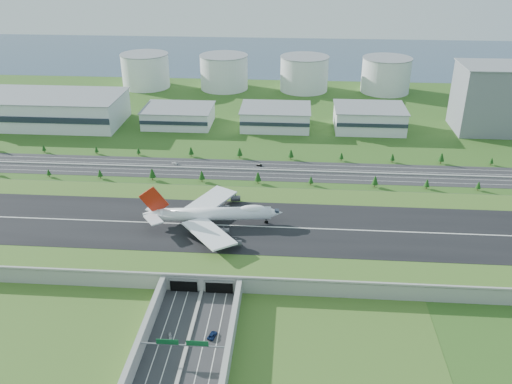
# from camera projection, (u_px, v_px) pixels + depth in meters

# --- Properties ---
(ground) EXTENTS (1200.00, 1200.00, 0.00)m
(ground) POSITION_uv_depth(u_px,v_px,m) (216.00, 238.00, 303.13)
(ground) COLOR #27551A
(ground) RESTS_ON ground
(airfield_deck) EXTENTS (520.00, 100.00, 9.20)m
(airfield_deck) POSITION_uv_depth(u_px,v_px,m) (216.00, 231.00, 301.23)
(airfield_deck) COLOR gray
(airfield_deck) RESTS_ON ground
(underpass_road) EXTENTS (38.80, 120.40, 8.00)m
(underpass_road) POSITION_uv_depth(u_px,v_px,m) (181.00, 360.00, 212.61)
(underpass_road) COLOR #28282B
(underpass_road) RESTS_ON ground
(sign_gantry_near) EXTENTS (38.70, 0.70, 9.80)m
(sign_gantry_near) POSITION_uv_depth(u_px,v_px,m) (183.00, 346.00, 214.98)
(sign_gantry_near) COLOR gray
(sign_gantry_near) RESTS_ON ground
(north_expressway) EXTENTS (560.00, 36.00, 0.12)m
(north_expressway) POSITION_uv_depth(u_px,v_px,m) (235.00, 169.00, 388.15)
(north_expressway) COLOR #28282B
(north_expressway) RESTS_ON ground
(tree_row) EXTENTS (503.47, 48.70, 8.42)m
(tree_row) POSITION_uv_depth(u_px,v_px,m) (240.00, 164.00, 384.76)
(tree_row) COLOR #3D2819
(tree_row) RESTS_ON ground
(hangar_west) EXTENTS (120.00, 60.00, 25.00)m
(hangar_west) POSITION_uv_depth(u_px,v_px,m) (53.00, 110.00, 474.59)
(hangar_west) COLOR silver
(hangar_west) RESTS_ON ground
(hangar_mid_a) EXTENTS (58.00, 42.00, 15.00)m
(hangar_mid_a) POSITION_uv_depth(u_px,v_px,m) (179.00, 116.00, 473.93)
(hangar_mid_a) COLOR silver
(hangar_mid_a) RESTS_ON ground
(hangar_mid_b) EXTENTS (58.00, 42.00, 17.00)m
(hangar_mid_b) POSITION_uv_depth(u_px,v_px,m) (276.00, 117.00, 467.81)
(hangar_mid_b) COLOR silver
(hangar_mid_b) RESTS_ON ground
(hangar_mid_c) EXTENTS (58.00, 42.00, 19.00)m
(hangar_mid_c) POSITION_uv_depth(u_px,v_px,m) (369.00, 118.00, 462.03)
(hangar_mid_c) COLOR silver
(hangar_mid_c) RESTS_ON ground
(office_tower) EXTENTS (46.00, 46.00, 55.00)m
(office_tower) POSITION_uv_depth(u_px,v_px,m) (485.00, 99.00, 452.24)
(office_tower) COLOR slate
(office_tower) RESTS_ON ground
(fuel_tank_a) EXTENTS (50.00, 50.00, 35.00)m
(fuel_tank_a) POSITION_uv_depth(u_px,v_px,m) (146.00, 71.00, 580.96)
(fuel_tank_a) COLOR white
(fuel_tank_a) RESTS_ON ground
(fuel_tank_b) EXTENTS (50.00, 50.00, 35.00)m
(fuel_tank_b) POSITION_uv_depth(u_px,v_px,m) (224.00, 72.00, 575.28)
(fuel_tank_b) COLOR white
(fuel_tank_b) RESTS_ON ground
(fuel_tank_c) EXTENTS (50.00, 50.00, 35.00)m
(fuel_tank_c) POSITION_uv_depth(u_px,v_px,m) (304.00, 74.00, 569.61)
(fuel_tank_c) COLOR white
(fuel_tank_c) RESTS_ON ground
(fuel_tank_d) EXTENTS (50.00, 50.00, 35.00)m
(fuel_tank_d) POSITION_uv_depth(u_px,v_px,m) (386.00, 75.00, 563.94)
(fuel_tank_d) COLOR white
(fuel_tank_d) RESTS_ON ground
(bay_water) EXTENTS (1200.00, 260.00, 0.06)m
(bay_water) POSITION_uv_depth(u_px,v_px,m) (266.00, 55.00, 732.84)
(bay_water) COLOR #31465F
(bay_water) RESTS_ON ground
(boeing_747) EXTENTS (78.00, 73.36, 24.14)m
(boeing_747) POSITION_uv_depth(u_px,v_px,m) (213.00, 214.00, 297.39)
(boeing_747) COLOR white
(boeing_747) RESTS_ON airfield_deck
(car_0) EXTENTS (2.78, 4.56, 1.45)m
(car_0) POSITION_uv_depth(u_px,v_px,m) (170.00, 336.00, 229.27)
(car_0) COLOR #ABABB0
(car_0) RESTS_ON ground
(car_2) EXTENTS (4.24, 6.45, 1.65)m
(car_2) POSITION_uv_depth(u_px,v_px,m) (212.00, 335.00, 229.36)
(car_2) COLOR #0E1E47
(car_2) RESTS_ON ground
(car_5) EXTENTS (4.54, 2.00, 1.45)m
(car_5) POSITION_uv_depth(u_px,v_px,m) (259.00, 165.00, 393.43)
(car_5) COLOR black
(car_5) RESTS_ON ground
(car_7) EXTENTS (5.53, 3.85, 1.49)m
(car_7) POSITION_uv_depth(u_px,v_px,m) (174.00, 163.00, 396.47)
(car_7) COLOR white
(car_7) RESTS_ON ground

